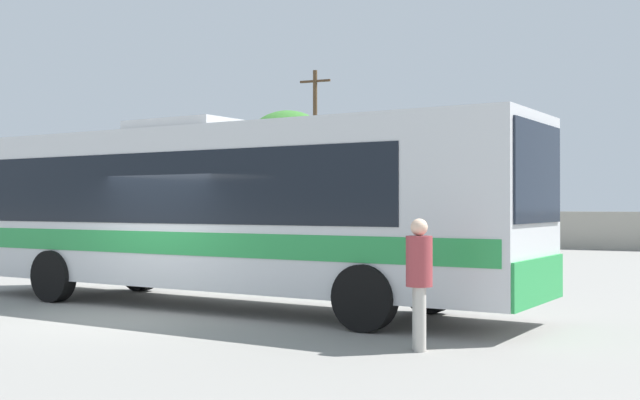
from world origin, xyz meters
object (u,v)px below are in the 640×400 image
object	(u,v)px
parked_car_second_silver	(314,230)
roadside_tree_left	(288,148)
attendant_by_bus_door	(419,276)
parked_car_leftmost_silver	(210,228)
utility_pole_near	(315,152)
roadside_tree_midleft	(380,151)
coach_bus_silver_green	(217,206)

from	to	relation	value
parked_car_second_silver	roadside_tree_left	size ratio (longest dim) A/B	0.57
attendant_by_bus_door	parked_car_leftmost_silver	xyz separation A→B (m)	(-20.27, 23.62, -0.21)
parked_car_second_silver	roadside_tree_left	xyz separation A→B (m)	(-5.89, 7.73, 4.59)
roadside_tree_left	parked_car_second_silver	bearing A→B (deg)	-52.67
parked_car_second_silver	utility_pole_near	xyz separation A→B (m)	(-2.95, 5.65, 4.12)
attendant_by_bus_door	utility_pole_near	xyz separation A→B (m)	(-16.83, 28.77, 3.91)
parked_car_leftmost_silver	utility_pole_near	distance (m)	7.44
utility_pole_near	roadside_tree_left	size ratio (longest dim) A/B	1.24
attendant_by_bus_door	parked_car_leftmost_silver	distance (m)	31.13
roadside_tree_midleft	attendant_by_bus_door	bearing A→B (deg)	-65.89
coach_bus_silver_green	roadside_tree_left	xyz separation A→B (m)	(-14.66, 28.23, 3.45)
attendant_by_bus_door	coach_bus_silver_green	bearing A→B (deg)	152.90
attendant_by_bus_door	roadside_tree_left	size ratio (longest dim) A/B	0.23
parked_car_second_silver	roadside_tree_midleft	world-z (taller)	roadside_tree_midleft
utility_pole_near	roadside_tree_midleft	size ratio (longest dim) A/B	1.43
coach_bus_silver_green	parked_car_second_silver	xyz separation A→B (m)	(-8.76, 20.50, -1.14)
coach_bus_silver_green	roadside_tree_left	bearing A→B (deg)	117.44
coach_bus_silver_green	attendant_by_bus_door	xyz separation A→B (m)	(5.12, -2.62, -0.93)
attendant_by_bus_door	parked_car_second_silver	size ratio (longest dim) A/B	0.41
utility_pole_near	roadside_tree_midleft	xyz separation A→B (m)	(3.36, 1.33, 0.03)
coach_bus_silver_green	roadside_tree_midleft	size ratio (longest dim) A/B	1.88
parked_car_leftmost_silver	roadside_tree_midleft	bearing A→B (deg)	43.59
parked_car_second_silver	coach_bus_silver_green	bearing A→B (deg)	-66.85
attendant_by_bus_door	utility_pole_near	world-z (taller)	utility_pole_near
attendant_by_bus_door	roadside_tree_left	xyz separation A→B (m)	(-19.78, 30.85, 4.38)
utility_pole_near	roadside_tree_left	distance (m)	3.63
attendant_by_bus_door	parked_car_second_silver	distance (m)	26.97
coach_bus_silver_green	roadside_tree_midleft	world-z (taller)	roadside_tree_midleft
attendant_by_bus_door	roadside_tree_midleft	size ratio (longest dim) A/B	0.27
parked_car_leftmost_silver	roadside_tree_left	size ratio (longest dim) A/B	0.55
attendant_by_bus_door	roadside_tree_midleft	xyz separation A→B (m)	(-13.47, 30.10, 3.94)
attendant_by_bus_door	parked_car_leftmost_silver	bearing A→B (deg)	130.64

